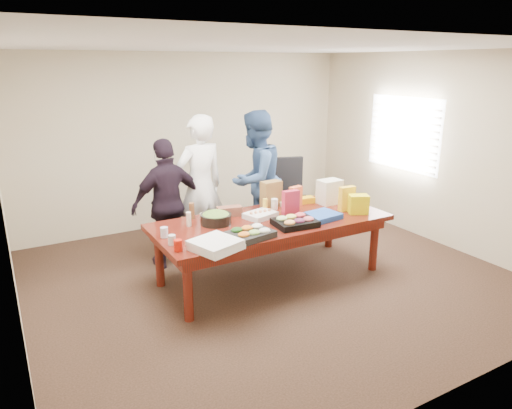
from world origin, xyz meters
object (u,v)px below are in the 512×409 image
office_chair (295,199)px  sheet_cake (260,215)px  conference_table (271,249)px  salad_bowl (216,219)px  person_center (200,187)px  person_right (255,180)px

office_chair → sheet_cake: office_chair is taller
conference_table → salad_bowl: (-0.63, 0.18, 0.43)m
conference_table → person_center: (-0.44, 1.09, 0.58)m
conference_table → sheet_cake: size_ratio=7.75×
conference_table → sheet_cake: bearing=119.9°
office_chair → salad_bowl: bearing=-132.8°
office_chair → sheet_cake: (-1.18, -1.00, 0.22)m
sheet_cake → salad_bowl: size_ratio=1.00×
person_center → person_right: person_right is taller
office_chair → salad_bowl: size_ratio=3.08×
person_center → salad_bowl: 0.94m
person_right → sheet_cake: (-0.45, -0.92, -0.18)m
conference_table → person_right: (0.38, 1.05, 0.59)m
conference_table → salad_bowl: 0.79m
office_chair → person_center: bearing=-159.8°
person_center → salad_bowl: bearing=69.5°
person_center → salad_bowl: size_ratio=5.29×
person_center → person_right: 0.82m
person_center → sheet_cake: bearing=102.4°
conference_table → person_center: size_ratio=1.46×
conference_table → salad_bowl: size_ratio=7.75×
salad_bowl → conference_table: bearing=-16.2°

